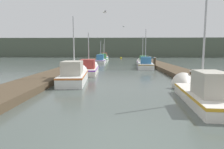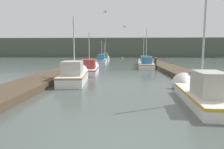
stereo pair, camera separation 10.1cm
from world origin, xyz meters
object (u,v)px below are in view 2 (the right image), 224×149
Objects in this scene: mooring_piling_1 at (151,61)px; mooring_piling_2 at (148,60)px; fishing_boat_1 at (75,75)px; mooring_piling_3 at (191,79)px; fishing_boat_5 at (102,60)px; fishing_boat_7 at (106,58)px; fishing_boat_6 at (105,59)px; seagull_lead at (125,27)px; seagull_1 at (105,12)px; fishing_boat_3 at (146,64)px; fishing_boat_0 at (198,91)px; fishing_boat_2 at (90,68)px; channel_buoy at (122,58)px; mooring_piling_0 at (155,63)px; fishing_boat_4 at (143,62)px.

mooring_piling_1 is 0.89m from mooring_piling_2.
mooring_piling_3 is at bearing -20.08° from fishing_boat_1.
fishing_boat_5 is 1.28× the size of fishing_boat_7.
seagull_lead is (3.48, -16.42, 4.23)m from fishing_boat_6.
seagull_1 is at bearing -84.39° from fishing_boat_5.
fishing_boat_7 is at bearing 85.16° from fishing_boat_1.
fishing_boat_3 is at bearing -100.92° from mooring_piling_2.
fishing_boat_5 is (-6.50, 24.78, 0.03)m from fishing_boat_0.
fishing_boat_1 is at bearing 148.36° from fishing_boat_0.
fishing_boat_6 is 1.15× the size of fishing_boat_7.
fishing_boat_2 is 6.23m from seagull_lead.
fishing_boat_3 is at bearing 55.04° from fishing_boat_1.
mooring_piling_2 is (7.14, -12.97, 0.18)m from fishing_boat_7.
fishing_boat_3 is 5.73× the size of channel_buoy.
fishing_boat_3 is at bearing -14.04° from seagull_lead.
mooring_piling_0 is 1.32× the size of mooring_piling_3.
mooring_piling_0 is 2.54× the size of seagull_lead.
channel_buoy is (3.56, 15.26, -0.28)m from fishing_boat_5.
fishing_boat_6 is 3.79m from fishing_boat_7.
fishing_boat_2 is 6.09× the size of channel_buoy.
fishing_boat_1 reaches higher than mooring_piling_3.
fishing_boat_0 reaches higher than mooring_piling_3.
fishing_boat_1 is 5.54× the size of mooring_piling_3.
mooring_piling_2 is at bearing 143.54° from seagull_1.
fishing_boat_6 reaches higher than mooring_piling_3.
fishing_boat_5 reaches higher than mooring_piling_2.
fishing_boat_7 is 15.68m from mooring_piling_1.
mooring_piling_2 is at bearing -29.94° from fishing_boat_4.
fishing_boat_0 is at bearing -77.78° from fishing_boat_6.
seagull_1 is (-1.59, -7.25, 0.22)m from seagull_lead.
fishing_boat_5 is 11.27× the size of seagull_1.
mooring_piling_2 is (0.69, -0.43, 0.28)m from fishing_boat_4.
fishing_boat_2 is at bearing 133.50° from mooring_piling_3.
seagull_1 reaches higher than fishing_boat_7.
fishing_boat_3 is 12.66m from mooring_piling_3.
mooring_piling_0 reaches higher than mooring_piling_3.
mooring_piling_3 is (7.18, -1.97, 0.01)m from fishing_boat_1.
fishing_boat_0 is at bearing -91.86° from mooring_piling_2.
fishing_boat_4 is at bearing 148.14° from mooring_piling_2.
fishing_boat_0 is at bearing 20.55° from seagull_1.
fishing_boat_3 is at bearing -106.51° from mooring_piling_1.
fishing_boat_3 reaches higher than fishing_boat_2.
channel_buoy is at bearing 79.46° from fishing_boat_1.
fishing_boat_3 is 11.02× the size of seagull_lead.
fishing_boat_5 is 8.61m from fishing_boat_7.
seagull_lead is at bearing -78.04° from fishing_boat_6.
fishing_boat_5 is 23.18m from mooring_piling_3.
mooring_piling_1 is (7.42, -13.81, 0.13)m from fishing_boat_7.
fishing_boat_2 reaches higher than fishing_boat_6.
mooring_piling_3 is 1.93× the size of seagull_lead.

